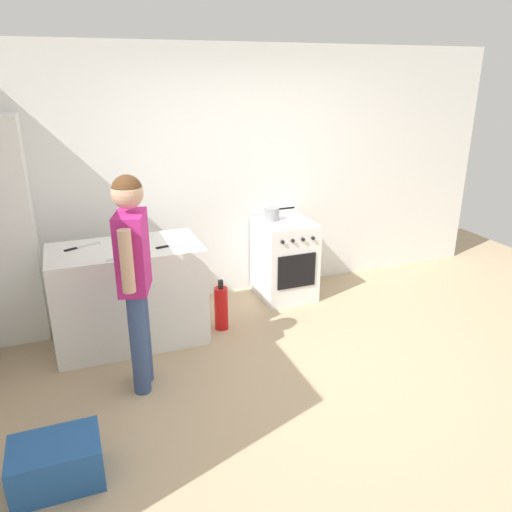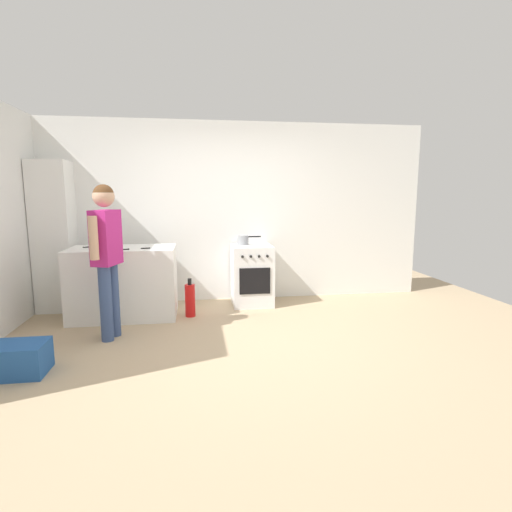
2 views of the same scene
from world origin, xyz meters
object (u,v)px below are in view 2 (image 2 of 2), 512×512
oven_left (252,275)px  knife_utility (150,248)px  pot (243,240)px  person (107,248)px  knife_carving (96,247)px  recycling_crate_lower (15,359)px  larder_cabinet (55,237)px  fire_extinguisher (190,300)px  knife_chef (117,250)px

oven_left → knife_utility: 1.51m
pot → person: 2.04m
knife_carving → recycling_crate_lower: 1.90m
pot → larder_cabinet: (-2.54, 0.00, 0.08)m
recycling_crate_lower → larder_cabinet: size_ratio=0.26×
fire_extinguisher → recycling_crate_lower: bearing=-135.0°
person → fire_extinguisher: 1.34m
pot → larder_cabinet: size_ratio=0.17×
recycling_crate_lower → larder_cabinet: larder_cabinet is taller
oven_left → fire_extinguisher: (-0.87, -0.48, -0.21)m
person → larder_cabinet: (-0.93, 1.25, -0.00)m
knife_chef → larder_cabinet: 1.18m
knife_utility → person: (-0.38, -0.65, 0.10)m
pot → recycling_crate_lower: 3.15m
knife_utility → person: 0.76m
knife_utility → recycling_crate_lower: size_ratio=0.48×
knife_carving → recycling_crate_lower: bearing=-100.3°
pot → knife_chef: size_ratio=1.14×
pot → knife_chef: bearing=-155.9°
knife_utility → knife_chef: size_ratio=0.84×
larder_cabinet → recycling_crate_lower: bearing=-82.0°
knife_chef → fire_extinguisher: (0.84, 0.14, -0.69)m
pot → knife_carving: bearing=-169.6°
knife_chef → larder_cabinet: larder_cabinet is taller
knife_utility → recycling_crate_lower: knife_utility is taller
knife_chef → recycling_crate_lower: 1.68m
pot → recycling_crate_lower: bearing=-137.4°
person → fire_extinguisher: person is taller
oven_left → knife_carving: bearing=-172.9°
knife_chef → pot: bearing=24.1°
person → fire_extinguisher: size_ratio=3.34×
knife_carving → knife_utility: bearing=-19.3°
oven_left → recycling_crate_lower: 3.08m
oven_left → person: bearing=-146.3°
oven_left → pot: (-0.11, 0.10, 0.49)m
knife_utility → knife_chef: same height
knife_utility → oven_left: bearing=20.6°
fire_extinguisher → recycling_crate_lower: fire_extinguisher is taller
knife_carving → person: (0.33, -0.89, 0.10)m
knife_carving → larder_cabinet: bearing=149.4°
person → larder_cabinet: bearing=126.7°
knife_chef → recycling_crate_lower: (-0.64, -1.35, -0.76)m
pot → knife_carving: size_ratio=1.08×
pot → recycling_crate_lower: size_ratio=0.66×
pot → larder_cabinet: larder_cabinet is taller
oven_left → knife_chef: bearing=-160.2°
knife_utility → knife_carving: bearing=160.7°
knife_carving → knife_chef: same height
knife_carving → larder_cabinet: (-0.60, 0.36, 0.10)m
knife_utility → knife_chef: bearing=-163.1°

